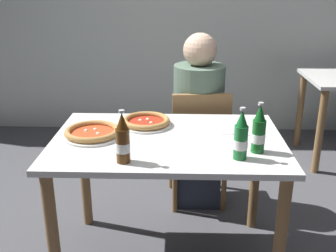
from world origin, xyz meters
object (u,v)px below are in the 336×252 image
object	(u,v)px
beer_bottle_left	(123,141)
beer_bottle_center	(241,138)
chair_behind_table	(199,142)
pizza_marinara_far	(92,133)
diner_seated	(198,125)
napkin_with_cutlery	(238,129)
pizza_margherita_near	(146,122)
dining_table_main	(168,158)
beer_bottle_right	(259,131)

from	to	relation	value
beer_bottle_left	beer_bottle_center	distance (m)	0.53
chair_behind_table	pizza_marinara_far	xyz separation A→B (m)	(-0.59, -0.59, 0.29)
diner_seated	napkin_with_cutlery	distance (m)	0.58
pizza_margherita_near	beer_bottle_left	bearing A→B (deg)	-97.40
beer_bottle_center	napkin_with_cutlery	size ratio (longest dim) A/B	1.30
chair_behind_table	pizza_margherita_near	world-z (taller)	chair_behind_table
beer_bottle_left	pizza_marinara_far	bearing A→B (deg)	123.76
dining_table_main	beer_bottle_right	size ratio (longest dim) A/B	4.86
pizza_margherita_near	beer_bottle_center	world-z (taller)	beer_bottle_center
dining_table_main	chair_behind_table	distance (m)	0.66
dining_table_main	beer_bottle_center	distance (m)	0.47
dining_table_main	beer_bottle_center	world-z (taller)	beer_bottle_center
chair_behind_table	beer_bottle_left	bearing A→B (deg)	62.14
chair_behind_table	beer_bottle_right	bearing A→B (deg)	102.79
beer_bottle_right	pizza_margherita_near	bearing A→B (deg)	148.11
diner_seated	pizza_marinara_far	size ratio (longest dim) A/B	3.83
pizza_margherita_near	diner_seated	bearing A→B (deg)	55.84
diner_seated	beer_bottle_right	xyz separation A→B (m)	(0.25, -0.82, 0.27)
chair_behind_table	pizza_marinara_far	world-z (taller)	chair_behind_table
beer_bottle_center	napkin_with_cutlery	world-z (taller)	beer_bottle_center
dining_table_main	pizza_marinara_far	bearing A→B (deg)	177.60
diner_seated	pizza_marinara_far	bearing A→B (deg)	-132.28
beer_bottle_left	napkin_with_cutlery	distance (m)	0.73
pizza_margherita_near	napkin_with_cutlery	size ratio (longest dim) A/B	1.53
napkin_with_cutlery	beer_bottle_center	bearing A→B (deg)	-96.07
dining_table_main	napkin_with_cutlery	world-z (taller)	napkin_with_cutlery
diner_seated	beer_bottle_center	xyz separation A→B (m)	(0.15, -0.90, 0.27)
dining_table_main	chair_behind_table	bearing A→B (deg)	72.38
beer_bottle_left	beer_bottle_center	xyz separation A→B (m)	(0.53, 0.05, 0.00)
pizza_marinara_far	beer_bottle_center	xyz separation A→B (m)	(0.74, -0.25, 0.08)
pizza_marinara_far	napkin_with_cutlery	distance (m)	0.79
napkin_with_cutlery	chair_behind_table	bearing A→B (deg)	111.90
pizza_marinara_far	beer_bottle_center	world-z (taller)	beer_bottle_center
diner_seated	pizza_margherita_near	xyz separation A→B (m)	(-0.32, -0.47, 0.19)
diner_seated	beer_bottle_right	bearing A→B (deg)	-73.14
pizza_margherita_near	beer_bottle_left	size ratio (longest dim) A/B	1.18
dining_table_main	beer_bottle_left	bearing A→B (deg)	-123.35
pizza_margherita_near	beer_bottle_right	world-z (taller)	beer_bottle_right
diner_seated	beer_bottle_right	size ratio (longest dim) A/B	4.89
pizza_margherita_near	pizza_marinara_far	world-z (taller)	same
dining_table_main	napkin_with_cutlery	xyz separation A→B (m)	(0.38, 0.14, 0.12)
dining_table_main	napkin_with_cutlery	distance (m)	0.42
diner_seated	napkin_with_cutlery	size ratio (longest dim) A/B	6.35
pizza_marinara_far	beer_bottle_right	world-z (taller)	beer_bottle_right
chair_behind_table	diner_seated	xyz separation A→B (m)	(-0.01, 0.05, 0.10)
diner_seated	beer_bottle_left	world-z (taller)	diner_seated
pizza_marinara_far	beer_bottle_left	world-z (taller)	beer_bottle_left
diner_seated	beer_bottle_center	size ratio (longest dim) A/B	4.89
pizza_marinara_far	napkin_with_cutlery	bearing A→B (deg)	9.24
pizza_margherita_near	pizza_marinara_far	distance (m)	0.32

